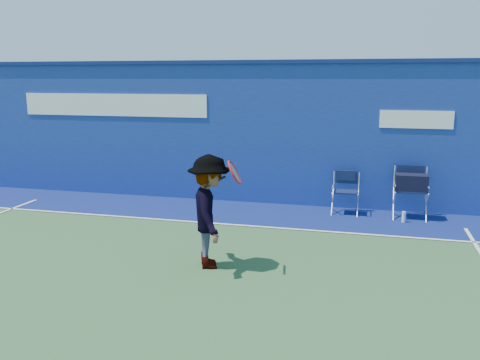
% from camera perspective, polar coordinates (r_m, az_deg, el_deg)
% --- Properties ---
extents(ground, '(80.00, 80.00, 0.00)m').
position_cam_1_polar(ground, '(6.81, -10.54, -12.32)').
color(ground, '#2F552D').
rests_on(ground, ground).
extents(stadium_wall, '(24.00, 0.50, 3.08)m').
position_cam_1_polar(stadium_wall, '(11.23, 0.25, 5.48)').
color(stadium_wall, navy).
rests_on(stadium_wall, ground).
extents(out_of_bounds_strip, '(24.00, 1.80, 0.01)m').
position_cam_1_polar(out_of_bounds_strip, '(10.46, -1.19, -3.60)').
color(out_of_bounds_strip, navy).
rests_on(out_of_bounds_strip, ground).
extents(court_lines, '(24.00, 12.00, 0.01)m').
position_cam_1_polar(court_lines, '(7.31, -8.57, -10.45)').
color(court_lines, white).
rests_on(court_lines, out_of_bounds_strip).
extents(directors_chair_left, '(0.51, 0.47, 0.85)m').
position_cam_1_polar(directors_chair_left, '(10.50, 11.73, -2.21)').
color(directors_chair_left, silver).
rests_on(directors_chair_left, ground).
extents(directors_chair_right, '(0.61, 0.54, 1.01)m').
position_cam_1_polar(directors_chair_right, '(10.47, 18.55, -1.82)').
color(directors_chair_right, silver).
rests_on(directors_chair_right, ground).
extents(water_bottle, '(0.07, 0.07, 0.22)m').
position_cam_1_polar(water_bottle, '(10.19, 17.90, -3.97)').
color(water_bottle, white).
rests_on(water_bottle, ground).
extents(tennis_player, '(1.01, 1.22, 1.65)m').
position_cam_1_polar(tennis_player, '(7.33, -3.40, -3.55)').
color(tennis_player, '#EA4738').
rests_on(tennis_player, ground).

